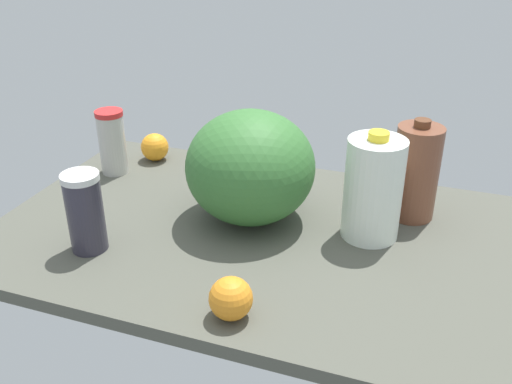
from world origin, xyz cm
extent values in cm
cube|color=#4D4F44|center=(0.00, 0.00, 1.50)|extent=(120.00, 76.00, 3.00)
ellipsoid|color=#367032|center=(3.33, -5.46, 16.23)|extent=(29.99, 29.99, 26.46)
cylinder|color=white|center=(-24.81, -6.92, 14.59)|extent=(12.83, 12.83, 23.19)
cylinder|color=yellow|center=(-24.81, -6.92, 27.09)|extent=(4.49, 4.49, 1.80)
cylinder|color=beige|center=(47.85, -17.01, 11.27)|extent=(7.31, 7.31, 16.55)
cylinder|color=red|center=(47.85, -17.01, 20.25)|extent=(7.53, 7.53, 1.40)
cylinder|color=brown|center=(-32.73, -19.34, 14.31)|extent=(10.67, 10.67, 22.61)
cylinder|color=#59331E|center=(-32.73, -19.34, 26.51)|extent=(3.73, 3.73, 1.80)
cylinder|color=#312E3C|center=(31.77, 19.12, 11.29)|extent=(7.81, 7.81, 16.57)
cylinder|color=silver|center=(31.77, 19.12, 20.27)|extent=(8.04, 8.04, 1.40)
sphere|color=orange|center=(41.22, -28.14, 7.01)|extent=(8.03, 8.03, 8.03)
sphere|color=orange|center=(-5.87, 30.24, 7.06)|extent=(8.11, 8.11, 8.11)
camera|label=1|loc=(-37.68, 106.58, 71.09)|focal=40.00mm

